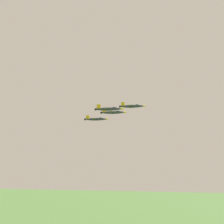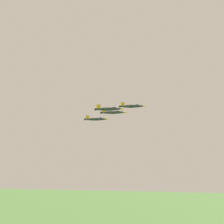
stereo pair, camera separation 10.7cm
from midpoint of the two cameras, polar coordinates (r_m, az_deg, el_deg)
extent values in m
ellipsoid|color=#2D3338|center=(221.46, 3.47, 0.99)|extent=(3.78, 15.47, 1.97)
cone|color=gold|center=(221.11, 5.68, 1.04)|extent=(1.90, 2.16, 1.68)
ellipsoid|color=#334751|center=(221.41, 4.34, 1.20)|extent=(1.78, 2.79, 1.15)
cube|color=#2D3338|center=(221.49, 3.27, 0.96)|extent=(11.30, 4.78, 0.20)
cube|color=gold|center=(226.35, 3.35, 0.76)|extent=(1.14, 3.22, 0.24)
cube|color=gold|center=(216.66, 3.18, 1.20)|extent=(1.14, 3.22, 0.24)
cube|color=#2D3338|center=(221.95, 1.81, 0.96)|extent=(5.51, 3.02, 0.20)
cube|color=gold|center=(223.14, 1.91, 1.28)|extent=(0.52, 2.21, 2.85)
cube|color=gold|center=(221.21, 1.86, 1.37)|extent=(0.52, 2.21, 2.85)
cylinder|color=black|center=(222.10, 1.38, 0.95)|extent=(1.50, 1.25, 1.38)
ellipsoid|color=#2D3338|center=(234.20, 0.16, -0.08)|extent=(3.90, 16.20, 2.07)
cone|color=gold|center=(233.27, 2.34, -0.04)|extent=(1.98, 2.25, 1.76)
ellipsoid|color=#334751|center=(233.91, 1.02, 0.12)|extent=(1.86, 2.91, 1.20)
cube|color=#2D3338|center=(234.28, -0.04, -0.11)|extent=(11.82, 4.97, 0.21)
cube|color=gold|center=(239.35, 0.12, -0.29)|extent=(1.18, 3.38, 0.25)
cube|color=gold|center=(229.23, -0.20, 0.10)|extent=(1.18, 3.38, 0.25)
cube|color=#2D3338|center=(235.12, -1.47, -0.11)|extent=(5.76, 3.14, 0.21)
cube|color=gold|center=(236.32, -1.36, 0.21)|extent=(0.54, 2.31, 2.98)
cube|color=gold|center=(234.30, -1.43, 0.29)|extent=(0.54, 2.31, 2.98)
cylinder|color=black|center=(235.39, -1.89, -0.12)|extent=(1.57, 1.31, 1.45)
ellipsoid|color=#2D3338|center=(210.22, -0.59, 0.51)|extent=(3.85, 16.21, 2.07)
cone|color=gold|center=(209.17, 1.84, 0.57)|extent=(1.98, 2.25, 1.76)
ellipsoid|color=#334751|center=(209.89, 0.37, 0.74)|extent=(1.85, 2.91, 1.21)
cube|color=#2D3338|center=(210.32, -0.80, 0.48)|extent=(11.82, 4.94, 0.21)
cube|color=gold|center=(215.37, -0.61, 0.27)|extent=(1.17, 3.38, 0.25)
cube|color=gold|center=(205.29, -1.01, 0.73)|extent=(1.17, 3.38, 0.25)
cube|color=#2D3338|center=(211.26, -2.40, 0.47)|extent=(5.76, 3.13, 0.21)
cube|color=gold|center=(212.46, -2.26, 0.83)|extent=(0.53, 2.31, 2.99)
cube|color=gold|center=(210.46, -2.36, 0.92)|extent=(0.53, 2.31, 2.99)
cylinder|color=black|center=(211.57, -2.87, 0.46)|extent=(1.57, 1.30, 1.45)
ellipsoid|color=#2D3338|center=(247.58, -2.80, -1.25)|extent=(4.28, 15.93, 2.03)
cone|color=gold|center=(246.45, -0.78, -1.22)|extent=(2.00, 2.26, 1.73)
ellipsoid|color=#334751|center=(247.20, -2.00, -1.06)|extent=(1.90, 2.90, 1.19)
cube|color=#2D3338|center=(247.68, -2.98, -1.28)|extent=(11.69, 5.19, 0.20)
cube|color=gold|center=(252.67, -2.81, -1.42)|extent=(1.25, 3.33, 0.24)
cube|color=gold|center=(242.72, -3.16, -1.10)|extent=(1.25, 3.33, 0.24)
cube|color=#2D3338|center=(248.64, -4.31, -1.27)|extent=(5.72, 3.23, 0.20)
cube|color=gold|center=(249.78, -4.20, -0.96)|extent=(0.59, 2.27, 2.94)
cube|color=gold|center=(247.79, -4.28, -0.90)|extent=(0.59, 2.27, 2.94)
cylinder|color=black|center=(248.94, -4.70, -1.27)|extent=(1.57, 1.32, 1.42)
camera|label=1|loc=(0.05, -90.01, 0.00)|focal=52.97mm
camera|label=2|loc=(0.05, 89.99, 0.00)|focal=52.97mm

